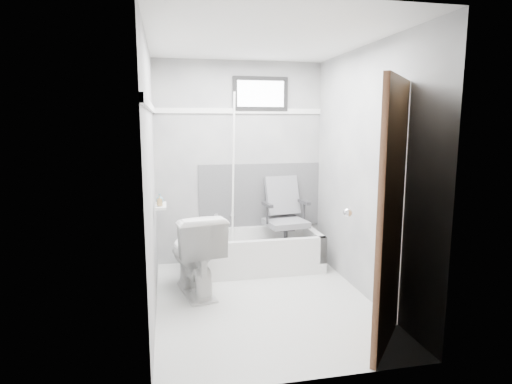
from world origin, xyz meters
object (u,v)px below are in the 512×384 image
object	(u,v)px
bathtub	(255,251)
office_chair	(286,217)
toilet	(195,254)
door	(448,225)
soap_bottle_a	(159,201)
soap_bottle_b	(160,199)

from	to	relation	value
bathtub	office_chair	bearing A→B (deg)	7.47
toilet	door	distance (m)	2.36
bathtub	soap_bottle_a	world-z (taller)	soap_bottle_a
door	soap_bottle_a	world-z (taller)	door
bathtub	office_chair	size ratio (longest dim) A/B	1.62
office_chair	soap_bottle_b	size ratio (longest dim) A/B	9.57
office_chair	door	size ratio (longest dim) A/B	0.46
office_chair	toilet	distance (m)	1.29
door	bathtub	bearing A→B (deg)	111.46
toilet	soap_bottle_a	bearing A→B (deg)	5.32
soap_bottle_a	soap_bottle_b	world-z (taller)	soap_bottle_a
bathtub	soap_bottle_a	distance (m)	1.46
soap_bottle_b	toilet	bearing A→B (deg)	-8.56
bathtub	soap_bottle_b	xyz separation A→B (m)	(-1.05, -0.54, 0.75)
door	office_chair	bearing A→B (deg)	102.18
toilet	office_chair	bearing A→B (deg)	-160.98
office_chair	door	xyz separation A→B (m)	(0.49, -2.26, 0.42)
door	toilet	bearing A→B (deg)	134.55
door	soap_bottle_a	size ratio (longest dim) A/B	20.93
bathtub	toilet	size ratio (longest dim) A/B	1.82
toilet	soap_bottle_b	distance (m)	0.64
office_chair	door	bearing A→B (deg)	-86.02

